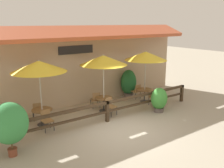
# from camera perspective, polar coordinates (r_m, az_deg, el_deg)

# --- Properties ---
(ground_plane) EXTENTS (60.00, 60.00, 0.00)m
(ground_plane) POSITION_cam_1_polar(r_m,az_deg,el_deg) (10.69, 2.15, -10.32)
(ground_plane) COLOR #9E937F
(building_facade) EXTENTS (14.28, 1.49, 4.23)m
(building_facade) POSITION_cam_1_polar(r_m,az_deg,el_deg) (13.41, -8.57, 4.24)
(building_facade) COLOR tan
(building_facade) RESTS_ON ground
(patio_railing) EXTENTS (10.40, 0.14, 0.95)m
(patio_railing) POSITION_cam_1_polar(r_m,az_deg,el_deg) (11.22, -1.11, -5.29)
(patio_railing) COLOR #3D2D1E
(patio_railing) RESTS_ON ground
(patio_umbrella_near) EXTENTS (2.32, 2.32, 2.88)m
(patio_umbrella_near) POSITION_cam_1_polar(r_m,az_deg,el_deg) (10.83, -16.38, 3.88)
(patio_umbrella_near) COLOR #B7B2A8
(patio_umbrella_near) RESTS_ON ground
(dining_table_near) EXTENTS (0.89, 0.89, 0.72)m
(dining_table_near) POSITION_cam_1_polar(r_m,az_deg,el_deg) (11.35, -15.68, -6.28)
(dining_table_near) COLOR brown
(dining_table_near) RESTS_ON ground
(chair_near_streetside) EXTENTS (0.43, 0.43, 0.85)m
(chair_near_streetside) POSITION_cam_1_polar(r_m,az_deg,el_deg) (10.80, -14.70, -7.79)
(chair_near_streetside) COLOR olive
(chair_near_streetside) RESTS_ON ground
(chair_near_wallside) EXTENTS (0.50, 0.50, 0.85)m
(chair_near_wallside) POSITION_cam_1_polar(r_m,az_deg,el_deg) (11.95, -16.67, -5.77)
(chair_near_wallside) COLOR olive
(chair_near_wallside) RESTS_ON ground
(patio_umbrella_middle) EXTENTS (2.32, 2.32, 2.88)m
(patio_umbrella_middle) POSITION_cam_1_polar(r_m,az_deg,el_deg) (12.14, -1.96, 5.48)
(patio_umbrella_middle) COLOR #B7B2A8
(patio_umbrella_middle) RESTS_ON ground
(dining_table_middle) EXTENTS (0.89, 0.89, 0.72)m
(dining_table_middle) POSITION_cam_1_polar(r_m,az_deg,el_deg) (12.60, -1.88, -3.71)
(dining_table_middle) COLOR brown
(dining_table_middle) RESTS_ON ground
(chair_middle_streetside) EXTENTS (0.48, 0.48, 0.85)m
(chair_middle_streetside) POSITION_cam_1_polar(r_m,az_deg,el_deg) (12.09, -0.41, -4.94)
(chair_middle_streetside) COLOR olive
(chair_middle_streetside) RESTS_ON ground
(chair_middle_wallside) EXTENTS (0.51, 0.51, 0.85)m
(chair_middle_wallside) POSITION_cam_1_polar(r_m,az_deg,el_deg) (13.10, -3.77, -3.46)
(chair_middle_wallside) COLOR olive
(chair_middle_wallside) RESTS_ON ground
(patio_umbrella_far) EXTENTS (2.32, 2.32, 2.88)m
(patio_umbrella_far) POSITION_cam_1_polar(r_m,az_deg,el_deg) (13.80, 7.72, 6.39)
(patio_umbrella_far) COLOR #B7B2A8
(patio_umbrella_far) RESTS_ON ground
(dining_table_far) EXTENTS (0.89, 0.89, 0.72)m
(dining_table_far) POSITION_cam_1_polar(r_m,az_deg,el_deg) (14.21, 7.45, -1.76)
(dining_table_far) COLOR brown
(dining_table_far) RESTS_ON ground
(chair_far_streetside) EXTENTS (0.49, 0.49, 0.85)m
(chair_far_streetside) POSITION_cam_1_polar(r_m,az_deg,el_deg) (13.76, 9.31, -2.76)
(chair_far_streetside) COLOR olive
(chair_far_streetside) RESTS_ON ground
(chair_far_wallside) EXTENTS (0.43, 0.43, 0.85)m
(chair_far_wallside) POSITION_cam_1_polar(r_m,az_deg,el_deg) (14.72, 5.64, -1.53)
(chair_far_wallside) COLOR olive
(chair_far_wallside) RESTS_ON ground
(potted_plant_entrance_palm) EXTENTS (0.86, 0.77, 1.24)m
(potted_plant_entrance_palm) POSITION_cam_1_polar(r_m,az_deg,el_deg) (12.67, 10.70, -3.50)
(potted_plant_entrance_palm) COLOR #564C47
(potted_plant_entrance_palm) RESTS_ON ground
(potted_plant_small_flowering) EXTENTS (1.22, 1.10, 1.89)m
(potted_plant_small_flowering) POSITION_cam_1_polar(r_m,az_deg,el_deg) (8.92, -22.35, -8.39)
(potted_plant_small_flowering) COLOR brown
(potted_plant_small_flowering) RESTS_ON ground
(potted_plant_broad_leaf) EXTENTS (0.98, 0.88, 1.64)m
(potted_plant_broad_leaf) POSITION_cam_1_polar(r_m,az_deg,el_deg) (14.99, 3.80, 0.22)
(potted_plant_broad_leaf) COLOR #564C47
(potted_plant_broad_leaf) RESTS_ON ground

